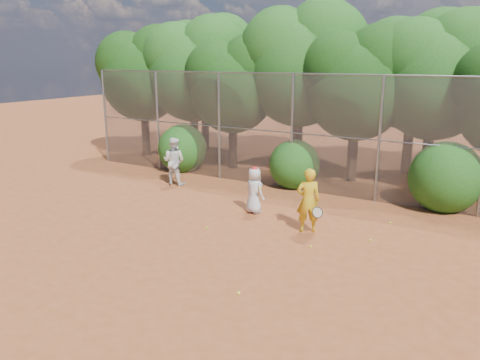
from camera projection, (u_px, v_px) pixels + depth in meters
The scene contains 22 objects.
ground at pixel (223, 253), 11.15m from camera, with size 80.00×80.00×0.00m, color #954721.
fence_back at pixel (316, 133), 15.68m from camera, with size 20.05×0.09×4.03m.
tree_0 at pixel (144, 71), 21.51m from camera, with size 4.38×3.81×6.00m.
tree_1 at pixel (194, 66), 20.63m from camera, with size 4.64×4.03×6.35m.
tree_2 at pixel (234, 81), 18.96m from camera, with size 3.99×3.47×5.47m.
tree_3 at pixel (302, 61), 18.35m from camera, with size 4.89×4.26×6.70m.
tree_4 at pixel (359, 79), 16.78m from camera, with size 4.19×3.64×5.73m.
tree_5 at pixel (438, 72), 16.13m from camera, with size 4.51×3.92×6.17m.
tree_9 at pixel (206, 61), 23.00m from camera, with size 4.83×4.20×6.62m.
tree_10 at pixel (301, 55), 20.62m from camera, with size 5.15×4.48×7.06m.
tree_11 at pixel (417, 67), 17.93m from camera, with size 4.64×4.03×6.35m.
bush_0 at pixel (182, 146), 19.11m from camera, with size 2.00×2.00×2.00m, color #1A4F13.
bush_1 at pixel (294, 162), 16.66m from camera, with size 1.80×1.80×1.80m, color #1A4F13.
bush_2 at pixel (446, 174), 14.14m from camera, with size 2.20×2.20×2.20m, color #1A4F13.
player_yellow at pixel (308, 200), 12.32m from camera, with size 0.88×0.70×1.74m.
player_teen at pixel (254, 190), 13.87m from camera, with size 0.79×0.64×1.41m.
player_white at pixel (174, 161), 16.99m from camera, with size 0.95×0.80×1.73m.
ball_0 at pixel (311, 247), 11.43m from camera, with size 0.07×0.07×0.07m, color yellow.
ball_1 at pixel (371, 240), 11.83m from camera, with size 0.07×0.07×0.07m, color yellow.
ball_2 at pixel (239, 293), 9.17m from camera, with size 0.07×0.07×0.07m, color yellow.
ball_3 at pixel (207, 228), 12.70m from camera, with size 0.07×0.07×0.07m, color yellow.
ball_4 at pixel (390, 223), 13.07m from camera, with size 0.07×0.07×0.07m, color yellow.
Camera 1 is at (5.65, -8.68, 4.51)m, focal length 35.00 mm.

